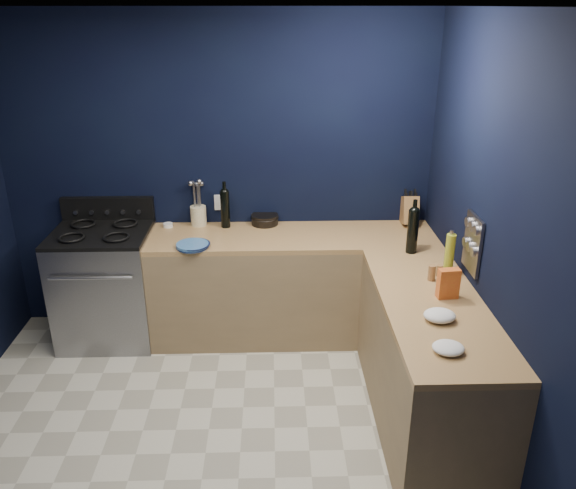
{
  "coord_description": "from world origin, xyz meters",
  "views": [
    {
      "loc": [
        0.44,
        -2.84,
        2.61
      ],
      "look_at": [
        0.55,
        1.0,
        1.0
      ],
      "focal_mm": 35.8,
      "sensor_mm": 36.0,
      "label": 1
    }
  ],
  "objects_px": {
    "gas_range": "(107,287)",
    "crouton_bag": "(448,284)",
    "plate_stack": "(192,245)",
    "utensil_crock": "(198,216)",
    "knife_block": "(409,210)"
  },
  "relations": [
    {
      "from": "knife_block",
      "to": "utensil_crock",
      "type": "bearing_deg",
      "value": -177.82
    },
    {
      "from": "plate_stack",
      "to": "crouton_bag",
      "type": "distance_m",
      "value": 1.91
    },
    {
      "from": "utensil_crock",
      "to": "crouton_bag",
      "type": "xyz_separation_m",
      "value": [
        1.71,
        -1.35,
        0.02
      ]
    },
    {
      "from": "plate_stack",
      "to": "crouton_bag",
      "type": "relative_size",
      "value": 1.26
    },
    {
      "from": "utensil_crock",
      "to": "knife_block",
      "type": "height_order",
      "value": "knife_block"
    },
    {
      "from": "plate_stack",
      "to": "knife_block",
      "type": "relative_size",
      "value": 1.06
    },
    {
      "from": "utensil_crock",
      "to": "knife_block",
      "type": "relative_size",
      "value": 0.7
    },
    {
      "from": "gas_range",
      "to": "crouton_bag",
      "type": "distance_m",
      "value": 2.74
    },
    {
      "from": "utensil_crock",
      "to": "crouton_bag",
      "type": "bearing_deg",
      "value": -38.14
    },
    {
      "from": "gas_range",
      "to": "utensil_crock",
      "type": "distance_m",
      "value": 0.95
    },
    {
      "from": "plate_stack",
      "to": "crouton_bag",
      "type": "bearing_deg",
      "value": -26.72
    },
    {
      "from": "gas_range",
      "to": "crouton_bag",
      "type": "relative_size",
      "value": 4.72
    },
    {
      "from": "gas_range",
      "to": "plate_stack",
      "type": "distance_m",
      "value": 0.91
    },
    {
      "from": "gas_range",
      "to": "plate_stack",
      "type": "bearing_deg",
      "value": -15.91
    },
    {
      "from": "gas_range",
      "to": "crouton_bag",
      "type": "height_order",
      "value": "crouton_bag"
    }
  ]
}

